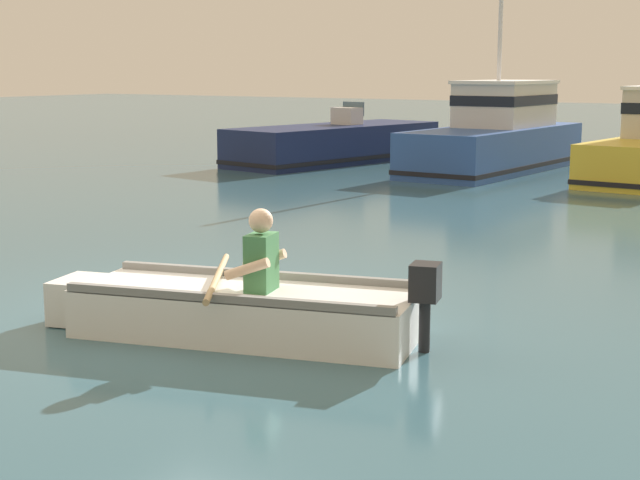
% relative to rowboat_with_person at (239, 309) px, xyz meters
% --- Properties ---
extents(ground_plane, '(120.00, 120.00, 0.00)m').
position_rel_rowboat_with_person_xyz_m(ground_plane, '(-0.86, 0.46, -0.25)').
color(ground_plane, '#386070').
extents(rowboat_with_person, '(3.69, 1.85, 1.19)m').
position_rel_rowboat_with_person_xyz_m(rowboat_with_person, '(0.00, 0.00, 0.00)').
color(rowboat_with_person, white).
rests_on(rowboat_with_person, ground).
extents(moored_boat_navy, '(3.16, 6.63, 1.54)m').
position_rel_rowboat_with_person_xyz_m(moored_boat_navy, '(-7.84, 14.58, 0.21)').
color(moored_boat_navy, '#19234C').
rests_on(moored_boat_navy, ground).
extents(moored_boat_blue, '(2.35, 6.31, 5.00)m').
position_rel_rowboat_with_person_xyz_m(moored_boat_blue, '(-3.51, 14.87, 0.55)').
color(moored_boat_blue, '#2D519E').
rests_on(moored_boat_blue, ground).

